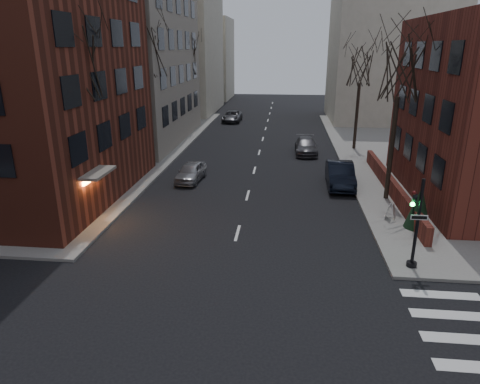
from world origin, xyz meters
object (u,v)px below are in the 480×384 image
(tree_left_c, at_px, (186,58))
(car_lane_gray, at_px, (306,146))
(streetlamp_near, at_px, (141,119))
(traffic_signal, at_px, (415,229))
(sandwich_board, at_px, (391,211))
(tree_right_b, at_px, (361,66))
(tree_left_a, at_px, (75,62))
(tree_left_b, at_px, (146,51))
(parked_sedan, at_px, (340,175))
(car_lane_silver, at_px, (191,172))
(evergreen_shrub, at_px, (419,207))
(car_lane_far, at_px, (232,116))
(tree_right_a, at_px, (401,69))
(streetlamp_far, at_px, (196,91))

(tree_left_c, distance_m, car_lane_gray, 17.99)
(tree_left_c, distance_m, streetlamp_near, 18.40)
(traffic_signal, distance_m, sandwich_board, 5.70)
(streetlamp_near, height_order, sandwich_board, streetlamp_near)
(tree_right_b, bearing_deg, tree_left_c, 155.56)
(tree_left_c, bearing_deg, tree_right_b, -24.44)
(tree_left_a, distance_m, tree_left_c, 26.00)
(tree_left_b, xyz_separation_m, parked_sedan, (15.00, -5.38, -8.08))
(car_lane_silver, bearing_deg, traffic_signal, -38.71)
(traffic_signal, relative_size, tree_right_b, 0.44)
(car_lane_silver, bearing_deg, car_lane_gray, 52.11)
(parked_sedan, xyz_separation_m, evergreen_shrub, (3.23, -7.21, 0.46))
(parked_sedan, bearing_deg, tree_left_a, -155.08)
(evergreen_shrub, bearing_deg, tree_left_b, 145.36)
(car_lane_gray, bearing_deg, streetlamp_near, -148.21)
(tree_left_a, distance_m, streetlamp_near, 9.07)
(car_lane_gray, xyz_separation_m, evergreen_shrub, (5.19, -16.60, 0.59))
(tree_left_c, bearing_deg, car_lane_gray, -37.49)
(tree_right_b, bearing_deg, tree_left_a, -134.36)
(tree_left_b, bearing_deg, tree_right_b, 18.82)
(car_lane_far, bearing_deg, tree_left_b, -100.73)
(traffic_signal, xyz_separation_m, car_lane_gray, (-3.70, 21.01, -1.22))
(streetlamp_near, distance_m, car_lane_gray, 15.21)
(streetlamp_near, xyz_separation_m, car_lane_far, (3.63, 24.46, -3.56))
(car_lane_far, bearing_deg, tree_left_a, -96.47)
(sandwich_board, bearing_deg, tree_right_a, 104.47)
(car_lane_far, distance_m, sandwich_board, 34.43)
(tree_right_a, bearing_deg, streetlamp_near, 166.76)
(traffic_signal, height_order, car_lane_silver, traffic_signal)
(tree_left_b, relative_size, evergreen_shrub, 4.75)
(car_lane_far, bearing_deg, car_lane_silver, -88.58)
(traffic_signal, relative_size, tree_right_a, 0.41)
(streetlamp_near, xyz_separation_m, streetlamp_far, (0.00, 20.00, 0.00))
(car_lane_silver, bearing_deg, tree_left_b, 135.24)
(tree_right_b, bearing_deg, streetlamp_near, -149.53)
(streetlamp_near, xyz_separation_m, parked_sedan, (14.40, -1.38, -3.41))
(car_lane_gray, bearing_deg, tree_right_b, 22.69)
(evergreen_shrub, bearing_deg, car_lane_far, 112.95)
(car_lane_silver, height_order, car_lane_gray, car_lane_gray)
(tree_left_c, relative_size, tree_right_b, 1.06)
(tree_right_b, xyz_separation_m, car_lane_gray, (-4.57, -2.00, -6.89))
(tree_left_a, height_order, parked_sedan, tree_left_a)
(tree_left_b, height_order, sandwich_board, tree_left_b)
(tree_left_a, relative_size, streetlamp_near, 1.63)
(tree_left_a, bearing_deg, tree_right_a, 12.80)
(traffic_signal, height_order, tree_left_a, tree_left_a)
(streetlamp_far, bearing_deg, tree_right_b, -30.47)
(traffic_signal, bearing_deg, tree_right_a, 84.53)
(tree_right_b, distance_m, car_lane_far, 20.87)
(tree_left_b, relative_size, streetlamp_near, 1.72)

